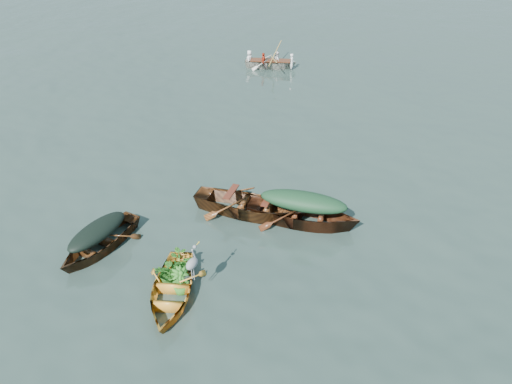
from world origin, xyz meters
TOP-DOWN VIEW (x-y plane):
  - ground at (0.00, 0.00)m, footprint 140.00×140.00m
  - yellow_dinghy at (-0.54, -2.04)m, footprint 2.62×3.60m
  - dark_covered_boat at (-3.32, -1.38)m, footprint 1.50×3.61m
  - green_tarp_boat at (1.13, 2.12)m, footprint 4.72×2.20m
  - open_wooden_boat at (-0.43, 1.83)m, footprint 4.87×2.05m
  - rowed_boat at (-5.38, 13.79)m, footprint 3.83×2.33m
  - dark_tarp_cover at (-3.32, -1.38)m, footprint 0.83×1.99m
  - green_tarp_cover at (1.13, 2.12)m, footprint 2.59×1.21m
  - thwart_benches at (-0.43, 1.83)m, footprint 2.45×1.17m
  - heron at (-0.06, -1.78)m, footprint 0.42×0.48m
  - dinghy_weeds at (-0.74, -1.53)m, footprint 1.00×1.10m
  - rowers at (-5.38, 13.79)m, footprint 2.76×1.84m
  - oars at (-5.38, 13.79)m, footprint 1.48×2.64m

SIDE VIEW (x-z plane):
  - ground at x=0.00m, z-range 0.00..0.00m
  - yellow_dinghy at x=-0.54m, z-range -0.45..0.45m
  - dark_covered_boat at x=-3.32m, z-range -0.44..0.44m
  - green_tarp_boat at x=1.13m, z-range -0.53..0.53m
  - open_wooden_boat at x=-0.43m, z-range -0.56..0.56m
  - rowed_boat at x=-5.38m, z-range -0.42..0.42m
  - oars at x=-5.38m, z-range 0.42..0.48m
  - thwart_benches at x=-0.43m, z-range 0.56..0.60m
  - dark_tarp_cover at x=-3.32m, z-range 0.44..0.84m
  - dinghy_weeds at x=-0.74m, z-range 0.45..1.05m
  - green_tarp_cover at x=1.13m, z-range 0.53..1.05m
  - rowers at x=-5.38m, z-range 0.42..1.18m
  - heron at x=-0.06m, z-range 0.45..1.37m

